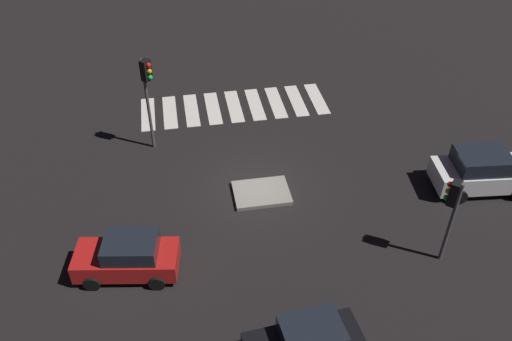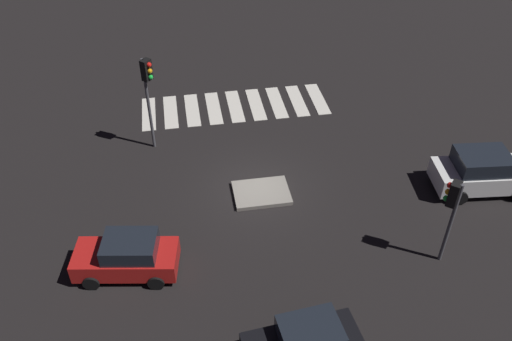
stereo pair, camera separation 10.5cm
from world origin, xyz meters
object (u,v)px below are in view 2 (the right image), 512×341
(traffic_light_east, at_px, (148,83))
(traffic_light_west, at_px, (452,203))
(traffic_island, at_px, (261,193))
(car_red, at_px, (127,256))
(car_white, at_px, (483,172))

(traffic_light_east, bearing_deg, traffic_light_west, 1.04)
(traffic_island, distance_m, car_red, 6.57)
(traffic_island, height_order, traffic_light_east, traffic_light_east)
(car_red, distance_m, traffic_light_east, 8.26)
(traffic_light_west, relative_size, traffic_light_east, 0.79)
(traffic_island, xyz_separation_m, car_red, (5.56, 3.44, 0.72))
(traffic_island, relative_size, traffic_light_east, 0.52)
(traffic_island, xyz_separation_m, traffic_light_west, (-5.92, 4.68, 2.71))
(car_red, xyz_separation_m, traffic_light_west, (-11.48, 1.24, 1.99))
(traffic_light_west, bearing_deg, traffic_light_east, -0.75)
(car_white, bearing_deg, traffic_island, 178.48)
(car_red, height_order, traffic_light_east, traffic_light_east)
(car_red, height_order, car_white, car_white)
(traffic_island, relative_size, traffic_light_west, 0.65)
(traffic_light_east, bearing_deg, traffic_island, -2.13)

